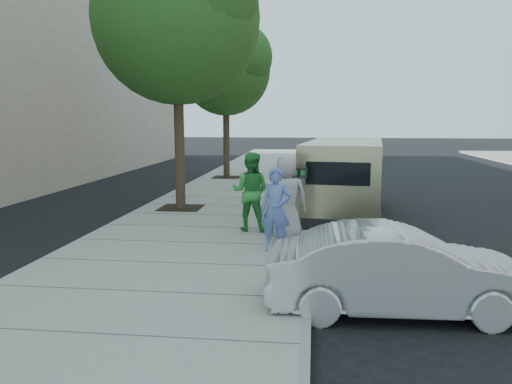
# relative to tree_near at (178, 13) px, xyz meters

# --- Properties ---
(ground) EXTENTS (120.00, 120.00, 0.00)m
(ground) POSITION_rel_tree_near_xyz_m (2.25, -2.40, -5.55)
(ground) COLOR black
(ground) RESTS_ON ground
(sidewalk) EXTENTS (5.00, 60.00, 0.15)m
(sidewalk) POSITION_rel_tree_near_xyz_m (1.25, -2.40, -5.47)
(sidewalk) COLOR gray
(sidewalk) RESTS_ON ground
(curb_face) EXTENTS (0.12, 60.00, 0.16)m
(curb_face) POSITION_rel_tree_near_xyz_m (3.69, -2.40, -5.47)
(curb_face) COLOR gray
(curb_face) RESTS_ON ground
(tree_near) EXTENTS (4.62, 4.60, 7.53)m
(tree_near) POSITION_rel_tree_near_xyz_m (0.00, 0.00, 0.00)
(tree_near) COLOR black
(tree_near) RESTS_ON sidewalk
(tree_far) EXTENTS (3.92, 3.80, 6.49)m
(tree_far) POSITION_rel_tree_near_xyz_m (-0.00, 7.60, -0.66)
(tree_far) COLOR black
(tree_far) RESTS_ON sidewalk
(parking_meter) EXTENTS (0.33, 0.21, 1.50)m
(parking_meter) POSITION_rel_tree_near_xyz_m (3.45, -2.87, -4.31)
(parking_meter) COLOR gray
(parking_meter) RESTS_ON sidewalk
(van) EXTENTS (2.52, 5.84, 2.10)m
(van) POSITION_rel_tree_near_xyz_m (4.61, 0.10, -4.43)
(van) COLOR tan
(van) RESTS_ON ground
(sedan) EXTENTS (3.75, 1.44, 1.22)m
(sedan) POSITION_rel_tree_near_xyz_m (4.96, -6.94, -4.94)
(sedan) COLOR silver
(sedan) RESTS_ON ground
(person_officer) EXTENTS (0.65, 0.47, 1.64)m
(person_officer) POSITION_rel_tree_near_xyz_m (3.03, -4.38, -4.58)
(person_officer) COLOR #5B74C3
(person_officer) RESTS_ON sidewalk
(person_green_shirt) EXTENTS (0.96, 0.79, 1.81)m
(person_green_shirt) POSITION_rel_tree_near_xyz_m (2.32, -2.63, -4.49)
(person_green_shirt) COLOR green
(person_green_shirt) RESTS_ON sidewalk
(person_gray_shirt) EXTENTS (0.98, 0.73, 1.82)m
(person_gray_shirt) POSITION_rel_tree_near_xyz_m (3.19, -3.48, -4.49)
(person_gray_shirt) COLOR #A2A2A5
(person_gray_shirt) RESTS_ON sidewalk
(person_striped_polo) EXTENTS (1.12, 0.92, 1.79)m
(person_striped_polo) POSITION_rel_tree_near_xyz_m (3.45, -0.55, -4.50)
(person_striped_polo) COLOR gray
(person_striped_polo) RESTS_ON sidewalk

